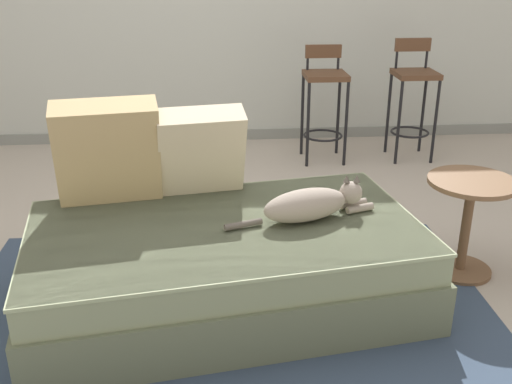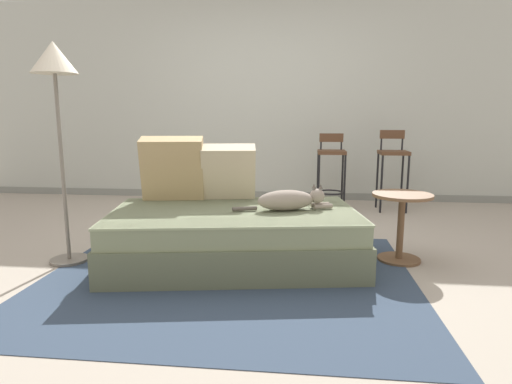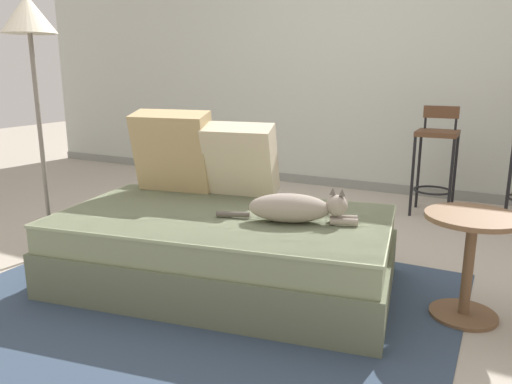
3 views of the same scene
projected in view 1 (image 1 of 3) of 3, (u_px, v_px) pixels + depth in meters
The scene contains 10 objects.
ground_plane at pixel (224, 261), 3.27m from camera, with size 16.00×16.00×0.00m, color #A89E8E.
wall_baseboard_trim at pixel (217, 135), 5.27m from camera, with size 8.00×0.02×0.09m, color gray.
area_rug at pixel (229, 338), 2.62m from camera, with size 2.51×2.12×0.01m, color #334256.
couch at pixel (226, 264), 2.82m from camera, with size 1.95×1.29×0.41m.
throw_pillow_corner at pixel (108, 151), 2.91m from camera, with size 0.53×0.35×0.52m.
throw_pillow_middle at pixel (200, 151), 3.01m from camera, with size 0.47×0.35×0.46m.
cat at pixel (311, 204), 2.78m from camera, with size 0.73×0.31×0.19m.
bar_stool_near_window at pixel (324, 94), 4.62m from camera, with size 0.32×0.32×0.89m.
bar_stool_by_doorway at pixel (413, 91), 4.67m from camera, with size 0.32×0.32×0.93m.
side_table at pixel (468, 213), 3.04m from camera, with size 0.44×0.44×0.52m.
Camera 1 is at (-0.05, -2.88, 1.60)m, focal length 42.00 mm.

